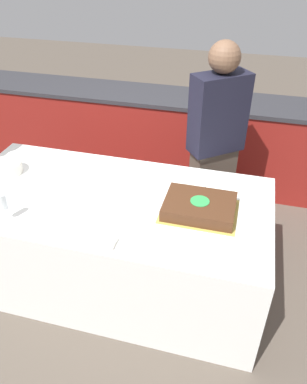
# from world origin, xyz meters

# --- Properties ---
(ground_plane) EXTENTS (14.00, 14.00, 0.00)m
(ground_plane) POSITION_xyz_m (0.00, 0.00, 0.00)
(ground_plane) COLOR brown
(back_counter) EXTENTS (4.40, 0.58, 0.92)m
(back_counter) POSITION_xyz_m (0.00, 1.61, 0.46)
(back_counter) COLOR maroon
(back_counter) RESTS_ON ground_plane
(dining_table) EXTENTS (2.16, 1.06, 0.78)m
(dining_table) POSITION_xyz_m (0.00, 0.00, 0.39)
(dining_table) COLOR white
(dining_table) RESTS_ON ground_plane
(cake) EXTENTS (0.49, 0.37, 0.09)m
(cake) POSITION_xyz_m (0.61, 0.00, 0.82)
(cake) COLOR gold
(cake) RESTS_ON dining_table
(plate_stack) EXTENTS (0.22, 0.22, 0.09)m
(plate_stack) POSITION_xyz_m (-0.85, 0.10, 0.82)
(plate_stack) COLOR white
(plate_stack) RESTS_ON dining_table
(wine_glass) EXTENTS (0.06, 0.06, 0.19)m
(wine_glass) POSITION_xyz_m (-0.54, -0.38, 0.91)
(wine_glass) COLOR white
(wine_glass) RESTS_ON dining_table
(side_plate_near_cake) EXTENTS (0.20, 0.20, 0.00)m
(side_plate_near_cake) POSITION_xyz_m (0.51, 0.33, 0.78)
(side_plate_near_cake) COLOR white
(side_plate_near_cake) RESTS_ON dining_table
(utensil_pile) EXTENTS (0.13, 0.09, 0.02)m
(utensil_pile) POSITION_xyz_m (0.13, -0.44, 0.79)
(utensil_pile) COLOR white
(utensil_pile) RESTS_ON dining_table
(person_cutting_cake) EXTENTS (0.45, 0.42, 1.67)m
(person_cutting_cake) POSITION_xyz_m (0.61, 0.75, 0.87)
(person_cutting_cake) COLOR #4C4238
(person_cutting_cake) RESTS_ON ground_plane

